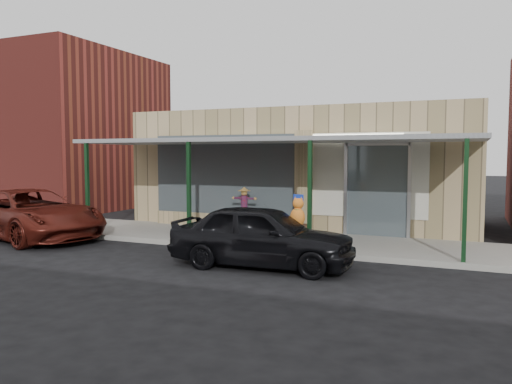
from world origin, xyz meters
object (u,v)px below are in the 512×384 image
at_px(parked_sedan, 262,236).
at_px(car_maroon, 30,214).
at_px(barrel_pumpkin, 299,229).
at_px(handicap_sign, 298,213).
at_px(barrel_scarecrow, 244,216).

relative_size(parked_sedan, car_maroon, 0.79).
distance_m(barrel_pumpkin, handicap_sign, 1.65).
height_order(barrel_scarecrow, barrel_pumpkin, barrel_scarecrow).
bearing_deg(car_maroon, parked_sedan, -81.34).
bearing_deg(parked_sedan, barrel_pumpkin, 1.33).
xyz_separation_m(barrel_scarecrow, handicap_sign, (2.53, -2.06, 0.43)).
distance_m(barrel_pumpkin, parked_sedan, 3.43).
distance_m(parked_sedan, car_maroon, 8.27).
relative_size(barrel_scarecrow, handicap_sign, 1.01).
xyz_separation_m(barrel_scarecrow, car_maroon, (-5.92, -3.20, 0.14)).
distance_m(barrel_scarecrow, car_maroon, 6.73).
distance_m(barrel_scarecrow, handicap_sign, 3.29).
height_order(barrel_scarecrow, car_maroon, barrel_scarecrow).
distance_m(handicap_sign, parked_sedan, 2.00).
bearing_deg(barrel_scarecrow, handicap_sign, -22.86).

